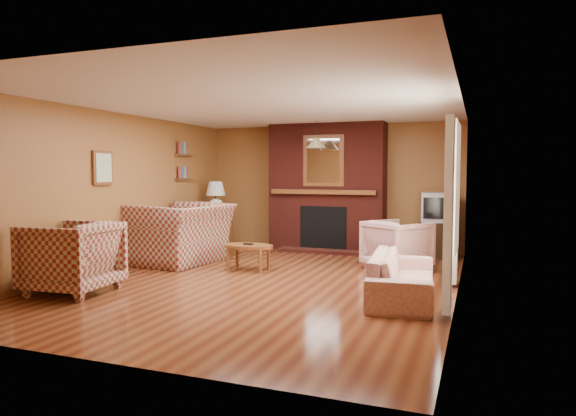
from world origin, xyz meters
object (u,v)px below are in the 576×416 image
at_px(floral_sofa, 402,276).
at_px(crt_tv, 438,207).
at_px(side_table, 216,231).
at_px(plaid_armchair, 72,257).
at_px(tv_stand, 437,240).
at_px(coffee_table, 248,248).
at_px(floral_armchair, 397,245).
at_px(fireplace, 327,188).
at_px(plaid_loveseat, 181,233).
at_px(table_lamp, 216,196).

bearing_deg(floral_sofa, crt_tv, -7.93).
relative_size(floral_sofa, side_table, 2.71).
bearing_deg(floral_sofa, side_table, 50.02).
relative_size(plaid_armchair, tv_stand, 1.55).
height_order(coffee_table, crt_tv, crt_tv).
bearing_deg(floral_armchair, side_table, 21.20).
relative_size(fireplace, floral_sofa, 1.33).
distance_m(fireplace, crt_tv, 2.08).
relative_size(plaid_armchair, crt_tv, 1.60).
relative_size(floral_armchair, side_table, 1.25).
bearing_deg(floral_armchair, tv_stand, -72.74).
bearing_deg(side_table, coffee_table, -50.03).
height_order(side_table, crt_tv, crt_tv).
height_order(floral_sofa, tv_stand, tv_stand).
height_order(fireplace, tv_stand, fireplace).
xyz_separation_m(plaid_loveseat, table_lamp, (-0.25, 1.65, 0.54)).
bearing_deg(crt_tv, table_lamp, -175.26).
bearing_deg(plaid_loveseat, crt_tv, 122.89).
bearing_deg(side_table, tv_stand, 4.82).
bearing_deg(tv_stand, floral_armchair, -108.26).
bearing_deg(tv_stand, side_table, -174.11).
bearing_deg(plaid_armchair, tv_stand, 132.49).
bearing_deg(plaid_loveseat, fireplace, 145.55).
bearing_deg(plaid_armchair, fireplace, 151.92).
distance_m(floral_armchair, coffee_table, 2.27).
relative_size(side_table, table_lamp, 1.05).
bearing_deg(floral_sofa, floral_armchair, 5.30).
bearing_deg(side_table, table_lamp, 0.00).
xyz_separation_m(floral_sofa, side_table, (-4.00, 2.78, 0.07)).
distance_m(plaid_loveseat, floral_armchair, 3.48).
height_order(coffee_table, table_lamp, table_lamp).
distance_m(plaid_armchair, floral_armchair, 4.59).
bearing_deg(floral_armchair, crt_tv, -72.81).
bearing_deg(floral_sofa, tv_stand, -7.93).
distance_m(table_lamp, crt_tv, 4.17).
height_order(coffee_table, side_table, side_table).
relative_size(plaid_loveseat, floral_armchair, 1.78).
bearing_deg(floral_armchair, plaid_armchair, 76.44).
xyz_separation_m(coffee_table, side_table, (-1.57, 1.88, -0.01)).
xyz_separation_m(plaid_armchair, coffee_table, (1.42, 2.08, -0.10)).
xyz_separation_m(plaid_armchair, table_lamp, (-0.15, 3.95, 0.58)).
bearing_deg(table_lamp, floral_sofa, -34.80).
xyz_separation_m(coffee_table, table_lamp, (-1.57, 1.88, 0.68)).
xyz_separation_m(coffee_table, tv_stand, (2.58, 2.23, -0.03)).
xyz_separation_m(floral_sofa, floral_armchair, (-0.33, 1.77, 0.12)).
bearing_deg(plaid_armchair, crt_tv, 132.45).
relative_size(plaid_armchair, floral_sofa, 0.54).
bearing_deg(table_lamp, floral_armchair, -15.39).
xyz_separation_m(floral_armchair, table_lamp, (-3.67, 1.01, 0.64)).
bearing_deg(tv_stand, floral_sofa, -91.67).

